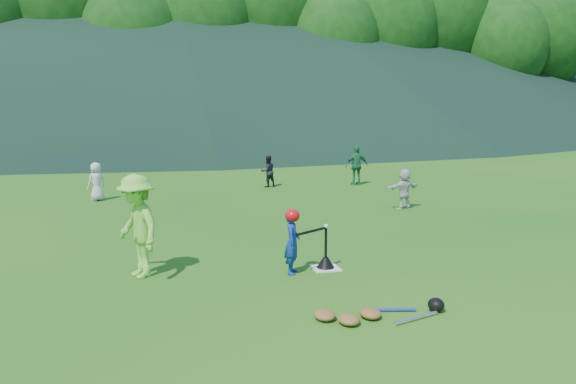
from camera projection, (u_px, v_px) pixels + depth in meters
The scene contains 15 objects.
ground at pixel (326, 268), 9.50m from camera, with size 120.00×120.00×0.00m, color #155814.
home_plate at pixel (326, 268), 9.49m from camera, with size 0.45×0.45×0.02m, color silver.
baseball at pixel (326, 226), 9.37m from camera, with size 0.08×0.08×0.08m, color white.
batter_child at pixel (292, 242), 9.15m from camera, with size 0.38×0.25×1.05m, color navy.
adult_coach at pixel (137, 226), 8.95m from camera, with size 1.08×0.62×1.67m, color #7CD33E.
fielder_a at pixel (97, 182), 15.54m from camera, with size 0.52×0.34×1.07m, color silver.
fielder_b at pixel (268, 171), 17.90m from camera, with size 0.49×0.38×1.01m, color black.
fielder_c at pixel (357, 165), 18.29m from camera, with size 0.75×0.31×1.28m, color #206B3B.
fielder_d at pixel (404, 189), 14.42m from camera, with size 0.97×0.31×1.04m, color silver.
batting_tee at pixel (326, 261), 9.47m from camera, with size 0.30×0.30×0.68m.
batter_gear at pixel (294, 217), 9.09m from camera, with size 0.71×0.32×0.41m.
equipment_pile at pixel (371, 313), 7.37m from camera, with size 1.80×0.62×0.19m.
outfield_fence at pixel (187, 130), 36.06m from camera, with size 70.07×0.08×1.33m.
tree_line at pixel (180, 21), 40.40m from camera, with size 70.04×11.40×14.82m.
distant_hills at pixel (102, 13), 83.02m from camera, with size 155.00×140.00×32.00m.
Camera 1 is at (-2.94, -8.68, 2.89)m, focal length 35.00 mm.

